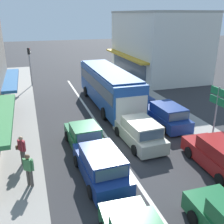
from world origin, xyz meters
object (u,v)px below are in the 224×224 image
(parked_wagon_kerb_front, at_px, (220,156))
(parked_sedan_kerb_third, at_px, (136,96))
(wagon_behind_bus_mid, at_px, (139,132))
(pedestrian_with_handbag_near, at_px, (22,149))
(sedan_queue_gap_filler, at_px, (85,138))
(directional_road_sign, at_px, (218,102))
(pedestrian_browsing_midblock, at_px, (29,168))
(parked_wagon_kerb_second, at_px, (166,115))
(traffic_light_downstreet, at_px, (29,61))
(city_bus, at_px, (108,85))
(wagon_adjacent_lane_trail, at_px, (101,165))

(parked_wagon_kerb_front, height_order, parked_sedan_kerb_third, parked_wagon_kerb_front)
(wagon_behind_bus_mid, xyz_separation_m, pedestrian_with_handbag_near, (-6.86, -0.62, 0.32))
(sedan_queue_gap_filler, bearing_deg, directional_road_sign, -12.94)
(sedan_queue_gap_filler, relative_size, parked_wagon_kerb_front, 0.94)
(parked_sedan_kerb_third, bearing_deg, sedan_queue_gap_filler, -131.69)
(wagon_behind_bus_mid, height_order, pedestrian_browsing_midblock, pedestrian_browsing_midblock)
(wagon_behind_bus_mid, relative_size, parked_wagon_kerb_second, 1.00)
(directional_road_sign, distance_m, pedestrian_with_handbag_near, 11.39)
(wagon_behind_bus_mid, height_order, traffic_light_downstreet, traffic_light_downstreet)
(city_bus, distance_m, sedan_queue_gap_filler, 7.87)
(wagon_behind_bus_mid, height_order, directional_road_sign, directional_road_sign)
(wagon_adjacent_lane_trail, relative_size, pedestrian_browsing_midblock, 2.80)
(parked_wagon_kerb_front, bearing_deg, traffic_light_downstreet, 113.37)
(parked_wagon_kerb_front, bearing_deg, directional_road_sign, 58.77)
(wagon_behind_bus_mid, xyz_separation_m, wagon_adjacent_lane_trail, (-3.26, -2.88, 0.00))
(wagon_adjacent_lane_trail, height_order, traffic_light_downstreet, traffic_light_downstreet)
(city_bus, height_order, directional_road_sign, directional_road_sign)
(parked_sedan_kerb_third, bearing_deg, traffic_light_downstreet, 134.68)
(traffic_light_downstreet, bearing_deg, parked_sedan_kerb_third, -45.32)
(pedestrian_browsing_midblock, bearing_deg, city_bus, 55.74)
(sedan_queue_gap_filler, bearing_deg, pedestrian_browsing_midblock, -136.57)
(wagon_behind_bus_mid, distance_m, pedestrian_with_handbag_near, 6.90)
(wagon_adjacent_lane_trail, distance_m, parked_sedan_kerb_third, 11.92)
(wagon_adjacent_lane_trail, xyz_separation_m, directional_road_sign, (7.65, 1.56, 1.96))
(directional_road_sign, bearing_deg, city_bus, 115.54)
(pedestrian_with_handbag_near, xyz_separation_m, pedestrian_browsing_midblock, (0.30, -2.01, -0.00))
(pedestrian_with_handbag_near, distance_m, pedestrian_browsing_midblock, 2.03)
(pedestrian_with_handbag_near, bearing_deg, wagon_behind_bus_mid, 5.15)
(sedan_queue_gap_filler, xyz_separation_m, parked_sedan_kerb_third, (6.16, 6.92, 0.00))
(city_bus, bearing_deg, parked_wagon_kerb_front, -77.21)
(wagon_behind_bus_mid, relative_size, wagon_adjacent_lane_trail, 1.00)
(parked_sedan_kerb_third, bearing_deg, pedestrian_with_handbag_near, -140.56)
(pedestrian_with_handbag_near, bearing_deg, directional_road_sign, -3.56)
(parked_sedan_kerb_third, relative_size, pedestrian_browsing_midblock, 2.60)
(parked_wagon_kerb_second, xyz_separation_m, pedestrian_with_handbag_near, (-9.83, -2.66, 0.32))
(wagon_adjacent_lane_trail, relative_size, directional_road_sign, 1.27)
(parked_wagon_kerb_front, height_order, traffic_light_downstreet, traffic_light_downstreet)
(wagon_adjacent_lane_trail, distance_m, pedestrian_browsing_midblock, 3.33)
(wagon_behind_bus_mid, bearing_deg, directional_road_sign, -16.74)
(parked_wagon_kerb_second, distance_m, parked_sedan_kerb_third, 5.33)
(city_bus, distance_m, pedestrian_with_handbag_near, 10.71)
(city_bus, bearing_deg, parked_wagon_kerb_second, -62.81)
(parked_wagon_kerb_front, xyz_separation_m, parked_wagon_kerb_second, (0.17, 5.97, 0.00))
(sedan_queue_gap_filler, relative_size, parked_sedan_kerb_third, 1.01)
(pedestrian_with_handbag_near, bearing_deg, traffic_light_downstreet, 86.74)
(city_bus, distance_m, parked_sedan_kerb_third, 2.88)
(parked_wagon_kerb_front, relative_size, traffic_light_downstreet, 1.08)
(parked_wagon_kerb_front, xyz_separation_m, pedestrian_with_handbag_near, (-9.67, 3.31, 0.32))
(city_bus, relative_size, directional_road_sign, 3.02)
(parked_wagon_kerb_front, bearing_deg, parked_wagon_kerb_second, 88.38)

